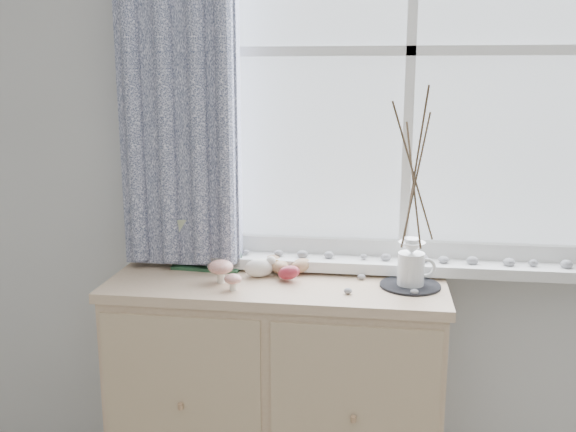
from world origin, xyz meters
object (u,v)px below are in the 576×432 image
object	(u,v)px
botanical_book	(205,244)
toadstool_cluster	(224,271)
sideboard	(276,391)
twig_pitcher	(415,172)

from	to	relation	value
botanical_book	toadstool_cluster	world-z (taller)	botanical_book
sideboard	twig_pitcher	distance (m)	0.95
twig_pitcher	toadstool_cluster	bearing A→B (deg)	170.94
sideboard	twig_pitcher	xyz separation A→B (m)	(0.47, 0.01, 0.82)
botanical_book	twig_pitcher	xyz separation A→B (m)	(0.75, -0.08, 0.30)
sideboard	toadstool_cluster	bearing A→B (deg)	-161.14
toadstool_cluster	twig_pitcher	size ratio (longest dim) A/B	0.21
sideboard	toadstool_cluster	xyz separation A→B (m)	(-0.17, -0.06, 0.47)
sideboard	toadstool_cluster	distance (m)	0.51
sideboard	botanical_book	bearing A→B (deg)	162.12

